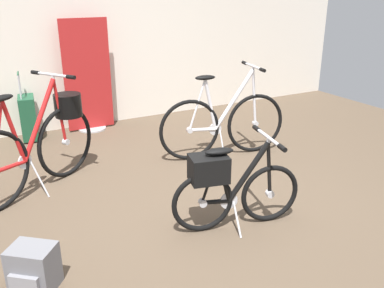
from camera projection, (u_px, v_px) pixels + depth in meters
The scene contains 8 objects.
ground_plane at pixel (195, 216), 3.45m from camera, with size 8.21×8.21×0.00m, color brown.
back_wall at pixel (86, 4), 5.25m from camera, with size 8.21×0.10×3.13m, color silver.
floor_banner_stand at pixel (88, 83), 5.33m from camera, with size 0.60×0.36×1.42m.
folding_bike_foreground at pixel (228, 185), 3.17m from camera, with size 1.02×0.52×0.74m.
display_bike_left at pixel (223, 123), 4.56m from camera, with size 1.43×0.53×1.00m.
display_bike_right at pixel (42, 140), 3.80m from camera, with size 1.29×0.88×1.05m.
rolling_suitcase at pixel (28, 117), 5.08m from camera, with size 0.23×0.38×0.83m.
backpack_on_floor at pixel (33, 268), 2.58m from camera, with size 0.34×0.33×0.29m.
Camera 1 is at (-1.46, -2.64, 1.78)m, focal length 39.05 mm.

